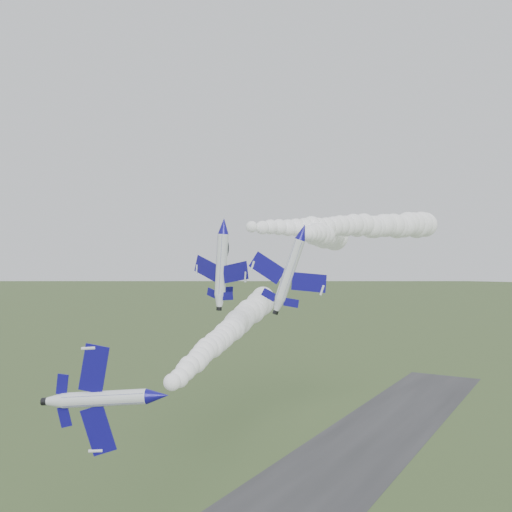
{
  "coord_description": "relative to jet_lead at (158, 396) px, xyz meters",
  "views": [
    {
      "loc": [
        43.77,
        -51.25,
        42.75
      ],
      "look_at": [
        4.32,
        16.74,
        42.84
      ],
      "focal_mm": 40.0,
      "sensor_mm": 36.0,
      "label": 1
    }
  ],
  "objects": [
    {
      "name": "jet_pair_right",
      "position": [
        1.52,
        27.95,
        16.29
      ],
      "size": [
        10.33,
        12.61,
        4.2
      ],
      "rotation": [
        0.0,
        0.33,
        0.31
      ],
      "color": "white"
    },
    {
      "name": "smoke_trail_jet_pair_left",
      "position": [
        -4.1,
        63.56,
        18.87
      ],
      "size": [
        21.0,
        63.08,
        5.66
      ],
      "primitive_type": null,
      "rotation": [
        0.0,
        0.0,
        -0.25
      ],
      "color": "white"
    },
    {
      "name": "jet_pair_left",
      "position": [
        -12.12,
        29.35,
        17.54
      ],
      "size": [
        11.69,
        13.7,
        3.46
      ],
      "rotation": [
        0.0,
        0.08,
        -0.25
      ],
      "color": "white"
    },
    {
      "name": "smoke_trail_jet_pair_right",
      "position": [
        -7.46,
        55.79,
        16.96
      ],
      "size": [
        22.0,
        52.36,
        5.98
      ],
      "primitive_type": null,
      "rotation": [
        0.0,
        0.0,
        0.31
      ],
      "color": "white"
    },
    {
      "name": "smoke_trail_jet_lead",
      "position": [
        -12.67,
        33.2,
        2.12
      ],
      "size": [
        30.87,
        61.06,
        4.81
      ],
      "primitive_type": null,
      "rotation": [
        0.0,
        0.0,
        0.42
      ],
      "color": "white"
    },
    {
      "name": "jet_lead",
      "position": [
        0.0,
        0.0,
        0.0
      ],
      "size": [
        6.3,
        11.73,
        10.2
      ],
      "rotation": [
        0.0,
        1.5,
        0.42
      ],
      "color": "white"
    }
  ]
}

